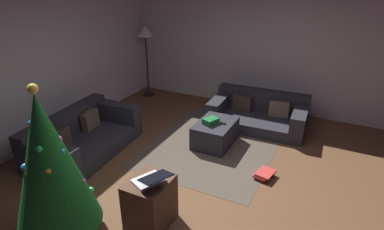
% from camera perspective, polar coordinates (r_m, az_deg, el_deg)
% --- Properties ---
extents(ground_plane, '(6.40, 6.40, 0.00)m').
position_cam_1_polar(ground_plane, '(4.51, 2.84, -12.84)').
color(ground_plane, brown).
extents(rear_partition, '(6.40, 0.12, 2.60)m').
position_cam_1_polar(rear_partition, '(5.80, -26.78, 7.55)').
color(rear_partition, '#BCB7B2').
rests_on(rear_partition, ground_plane).
extents(corner_partition, '(0.12, 6.40, 2.60)m').
position_cam_1_polar(corner_partition, '(6.75, 14.19, 11.49)').
color(corner_partition, '#B5B0AB').
rests_on(corner_partition, ground_plane).
extents(couch_left, '(1.91, 1.13, 0.64)m').
position_cam_1_polar(couch_left, '(5.51, -19.00, -3.75)').
color(couch_left, '#26262B').
rests_on(couch_left, ground_plane).
extents(couch_right, '(1.03, 1.78, 0.61)m').
position_cam_1_polar(couch_right, '(6.23, 11.73, 0.33)').
color(couch_right, '#26262B').
rests_on(couch_right, ground_plane).
extents(ottoman, '(0.79, 0.58, 0.40)m').
position_cam_1_polar(ottoman, '(5.46, 4.10, -3.23)').
color(ottoman, '#26262B').
rests_on(ottoman, ground_plane).
extents(gift_box, '(0.29, 0.25, 0.09)m').
position_cam_1_polar(gift_box, '(5.32, 3.32, -1.06)').
color(gift_box, '#19662D').
rests_on(gift_box, ottoman).
extents(tv_remote, '(0.08, 0.17, 0.02)m').
position_cam_1_polar(tv_remote, '(5.36, 5.17, -1.34)').
color(tv_remote, black).
rests_on(tv_remote, ottoman).
extents(christmas_tree, '(0.90, 0.90, 1.79)m').
position_cam_1_polar(christmas_tree, '(3.60, -23.95, -7.80)').
color(christmas_tree, brown).
rests_on(christmas_tree, ground_plane).
extents(side_table, '(0.52, 0.44, 0.60)m').
position_cam_1_polar(side_table, '(3.84, -7.38, -15.10)').
color(side_table, '#4C3323').
rests_on(side_table, ground_plane).
extents(laptop, '(0.46, 0.50, 0.18)m').
position_cam_1_polar(laptop, '(3.59, -7.19, -11.18)').
color(laptop, silver).
rests_on(laptop, side_table).
extents(book_stack, '(0.32, 0.28, 0.09)m').
position_cam_1_polar(book_stack, '(4.81, 12.69, -10.09)').
color(book_stack, '#2D5193').
rests_on(book_stack, ground_plane).
extents(corner_lamp, '(0.36, 0.36, 1.61)m').
position_cam_1_polar(corner_lamp, '(7.38, -8.21, 13.59)').
color(corner_lamp, black).
rests_on(corner_lamp, ground_plane).
extents(area_rug, '(2.60, 2.00, 0.01)m').
position_cam_1_polar(area_rug, '(5.56, 4.04, -5.02)').
color(area_rug, '#4A4034').
rests_on(area_rug, ground_plane).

